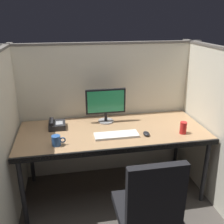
# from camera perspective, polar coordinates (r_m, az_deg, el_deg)

# --- Properties ---
(ground_plane) EXTENTS (8.00, 8.00, 0.00)m
(ground_plane) POSITION_cam_1_polar(r_m,az_deg,el_deg) (2.77, 1.44, -20.80)
(ground_plane) COLOR #423D38
(cubicle_partition_rear) EXTENTS (2.21, 0.06, 1.57)m
(cubicle_partition_rear) POSITION_cam_1_polar(r_m,az_deg,el_deg) (2.99, -1.41, 0.33)
(cubicle_partition_rear) COLOR beige
(cubicle_partition_rear) RESTS_ON ground
(cubicle_partition_left) EXTENTS (0.06, 1.41, 1.57)m
(cubicle_partition_left) POSITION_cam_1_polar(r_m,az_deg,el_deg) (2.51, -22.33, -5.51)
(cubicle_partition_left) COLOR beige
(cubicle_partition_left) RESTS_ON ground
(cubicle_partition_right) EXTENTS (0.06, 1.41, 1.57)m
(cubicle_partition_right) POSITION_cam_1_polar(r_m,az_deg,el_deg) (2.84, 20.72, -2.18)
(cubicle_partition_right) COLOR beige
(cubicle_partition_right) RESTS_ON ground
(desk) EXTENTS (1.90, 0.80, 0.74)m
(desk) POSITION_cam_1_polar(r_m,az_deg,el_deg) (2.61, 0.26, -5.19)
(desk) COLOR #997551
(desk) RESTS_ON ground
(monitor_center) EXTENTS (0.43, 0.17, 0.37)m
(monitor_center) POSITION_cam_1_polar(r_m,az_deg,el_deg) (2.72, -1.43, 1.97)
(monitor_center) COLOR gray
(monitor_center) RESTS_ON desk
(keyboard_main) EXTENTS (0.43, 0.15, 0.02)m
(keyboard_main) POSITION_cam_1_polar(r_m,az_deg,el_deg) (2.47, 0.99, -5.21)
(keyboard_main) COLOR silver
(keyboard_main) RESTS_ON desk
(computer_mouse) EXTENTS (0.06, 0.10, 0.04)m
(computer_mouse) POSITION_cam_1_polar(r_m,az_deg,el_deg) (2.51, 7.74, -4.84)
(computer_mouse) COLOR black
(computer_mouse) RESTS_ON desk
(soda_can) EXTENTS (0.07, 0.07, 0.12)m
(soda_can) POSITION_cam_1_polar(r_m,az_deg,el_deg) (2.60, 15.74, -3.43)
(soda_can) COLOR red
(soda_can) RESTS_ON desk
(coffee_mug) EXTENTS (0.13, 0.08, 0.09)m
(coffee_mug) POSITION_cam_1_polar(r_m,az_deg,el_deg) (2.34, -12.38, -6.29)
(coffee_mug) COLOR #264C8C
(coffee_mug) RESTS_ON desk
(desk_phone) EXTENTS (0.17, 0.19, 0.09)m
(desk_phone) POSITION_cam_1_polar(r_m,az_deg,el_deg) (2.70, -12.39, -2.84)
(desk_phone) COLOR black
(desk_phone) RESTS_ON desk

